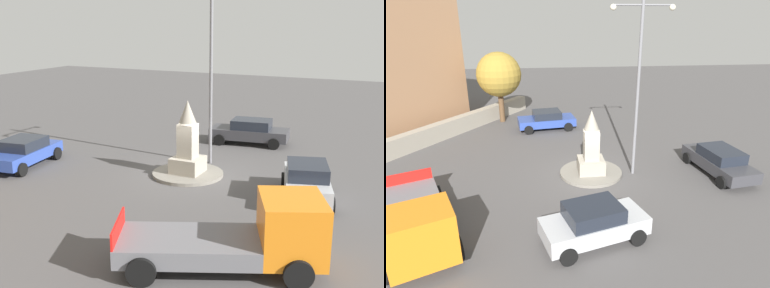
{
  "view_description": "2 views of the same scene",
  "coord_description": "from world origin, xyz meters",
  "views": [
    {
      "loc": [
        19.15,
        9.37,
        7.06
      ],
      "look_at": [
        0.85,
        0.62,
        1.77
      ],
      "focal_mm": 45.19,
      "sensor_mm": 36.0,
      "label": 1
    },
    {
      "loc": [
        2.49,
        15.87,
        7.86
      ],
      "look_at": [
        0.62,
        -0.62,
        1.5
      ],
      "focal_mm": 31.15,
      "sensor_mm": 36.0,
      "label": 2
    }
  ],
  "objects": [
    {
      "name": "monument",
      "position": [
        0.0,
        0.0,
        1.48
      ],
      "size": [
        1.36,
        1.36,
        3.36
      ],
      "color": "#9E9687",
      "rests_on": "traffic_island"
    },
    {
      "name": "car_blue_passing",
      "position": [
        2.14,
        -7.93,
        0.73
      ],
      "size": [
        4.34,
        2.53,
        1.39
      ],
      "color": "#2D479E",
      "rests_on": "ground"
    },
    {
      "name": "car_dark_grey_waiting",
      "position": [
        -6.74,
        0.7,
        0.75
      ],
      "size": [
        2.42,
        4.62,
        1.45
      ],
      "color": "#38383D",
      "rests_on": "ground"
    },
    {
      "name": "truck_orange_far_side",
      "position": [
        7.03,
        5.27,
        1.01
      ],
      "size": [
        4.26,
        6.21,
        2.19
      ],
      "color": "orange",
      "rests_on": "ground"
    },
    {
      "name": "streetlamp",
      "position": [
        -2.24,
        0.16,
        5.25
      ],
      "size": [
        3.02,
        0.28,
        8.86
      ],
      "color": "slate",
      "rests_on": "ground"
    },
    {
      "name": "car_silver_approaching",
      "position": [
        0.73,
        5.63,
        0.79
      ],
      "size": [
        4.2,
        2.76,
        1.52
      ],
      "color": "#B7BABF",
      "rests_on": "ground"
    },
    {
      "name": "traffic_island",
      "position": [
        0.0,
        0.0,
        0.07
      ],
      "size": [
        3.29,
        3.29,
        0.15
      ],
      "primitive_type": "cylinder",
      "color": "gray",
      "rests_on": "ground"
    },
    {
      "name": "ground_plane",
      "position": [
        0.0,
        0.0,
        0.0
      ],
      "size": [
        80.0,
        80.0,
        0.0
      ],
      "primitive_type": "plane",
      "color": "#4F4C4C"
    }
  ]
}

